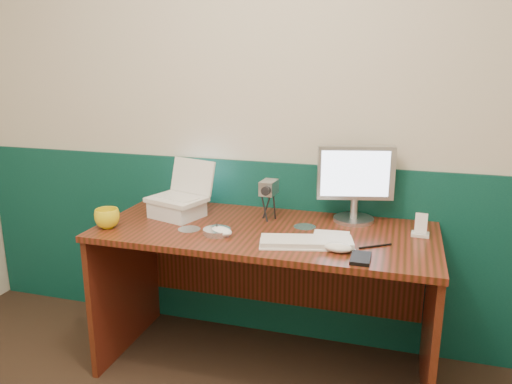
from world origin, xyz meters
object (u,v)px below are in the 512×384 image
(desk, at_px, (265,301))
(monitor, at_px, (355,185))
(keyboard, at_px, (306,243))
(laptop, at_px, (176,180))
(mug, at_px, (107,218))
(camcorder, at_px, (269,198))

(desk, bearing_deg, monitor, 31.97)
(desk, xyz_separation_m, keyboard, (0.23, -0.16, 0.39))
(laptop, distance_m, mug, 0.38)
(keyboard, bearing_deg, camcorder, 116.47)
(laptop, distance_m, monitor, 0.89)
(desk, distance_m, mug, 0.86)
(desk, height_order, camcorder, camcorder)
(laptop, distance_m, camcorder, 0.48)
(keyboard, bearing_deg, monitor, 54.52)
(monitor, bearing_deg, camcorder, -179.89)
(mug, relative_size, camcorder, 0.53)
(monitor, bearing_deg, keyboard, -125.48)
(desk, relative_size, keyboard, 4.03)
(mug, xyz_separation_m, camcorder, (0.71, 0.34, 0.07))
(desk, distance_m, laptop, 0.75)
(monitor, xyz_separation_m, mug, (-1.12, -0.44, -0.14))
(keyboard, height_order, mug, mug)
(monitor, xyz_separation_m, keyboard, (-0.16, -0.40, -0.17))
(laptop, bearing_deg, camcorder, 28.30)
(laptop, height_order, camcorder, laptop)
(camcorder, bearing_deg, monitor, 17.66)
(monitor, distance_m, mug, 1.21)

